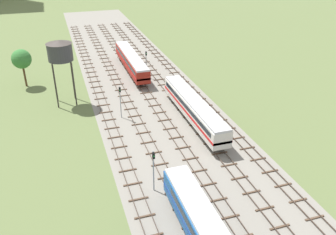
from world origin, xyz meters
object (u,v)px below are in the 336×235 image
Objects in this scene: passenger_coach_centre_left_mid at (131,61)px; signal_post_nearest at (120,98)px; passenger_coach_centre_near at (194,107)px; signal_post_mid at (154,166)px; water_tower at (60,51)px; signal_post_near at (146,61)px.

signal_post_nearest is at bearing -107.23° from passenger_coach_centre_left_mid.
passenger_coach_centre_near is 18.81m from signal_post_mid.
signal_post_mid is at bearing -126.22° from passenger_coach_centre_near.
passenger_coach_centre_near is 12.22m from signal_post_nearest.
water_tower is 30.93m from signal_post_mid.
signal_post_nearest is at bearing -46.82° from water_tower.
signal_post_nearest is 20.16m from signal_post_mid.
signal_post_mid is at bearing -99.09° from passenger_coach_centre_left_mid.
signal_post_near reaches higher than passenger_coach_centre_left_mid.
signal_post_nearest is 19.01m from signal_post_near.
water_tower is at bearing 144.42° from passenger_coach_centre_near.
signal_post_nearest reaches higher than passenger_coach_centre_left_mid.
passenger_coach_centre_left_mid is (-4.44, 26.49, 0.00)m from passenger_coach_centre_near.
passenger_coach_centre_near is 21.95m from signal_post_near.
signal_post_nearest is 1.01× the size of signal_post_mid.
signal_post_near is at bearing 62.14° from signal_post_nearest.
water_tower is 19.92m from signal_post_near.
passenger_coach_centre_left_mid is 22.52m from signal_post_nearest.
passenger_coach_centre_left_mid is at bearing 115.38° from signal_post_near.
passenger_coach_centre_near is 3.85× the size of signal_post_nearest.
water_tower is at bearing -155.54° from signal_post_near.
water_tower reaches higher than signal_post_nearest.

